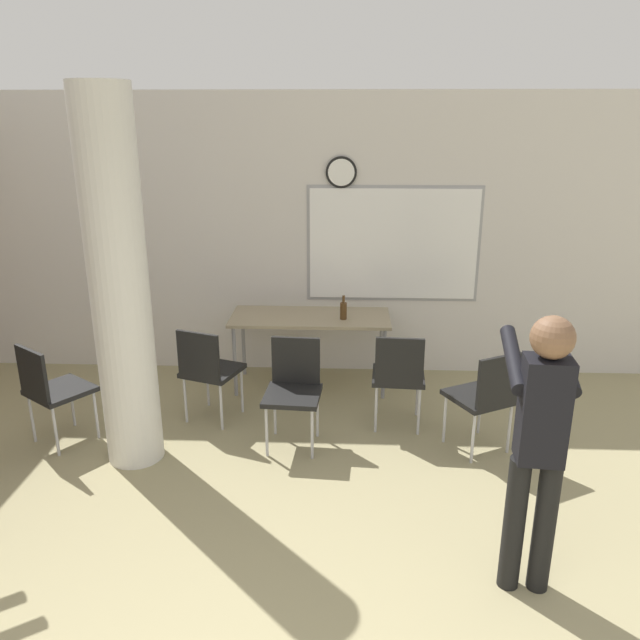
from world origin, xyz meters
The scene contains 10 objects.
wall_back centered at (0.02, 5.06, 1.40)m, with size 8.00×0.15×2.80m.
support_pillar centered at (-1.19, 3.15, 1.40)m, with size 0.43×0.43×2.80m.
folding_table centered at (0.12, 4.56, 0.68)m, with size 1.53×0.63×0.73m.
bottle_on_table centered at (0.44, 4.48, 0.82)m, with size 0.07×0.07×0.23m.
chair_table_front centered at (0.05, 3.44, 0.51)m, with size 0.47×0.47×0.87m.
chair_mid_room centered at (1.56, 3.34, 0.51)m, with size 0.60×0.60×0.87m.
chair_table_right centered at (0.91, 3.72, 0.51)m, with size 0.47×0.47×0.87m.
chair_table_left centered at (-0.72, 3.77, 0.51)m, with size 0.56×0.56×0.87m.
chair_near_pillar centered at (-1.89, 3.32, 0.51)m, with size 0.61×0.61×0.87m.
person_playing_side centered at (1.50, 1.86, 0.96)m, with size 0.39×0.66×1.64m.
Camera 1 is at (0.46, -1.15, 2.59)m, focal length 35.00 mm.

